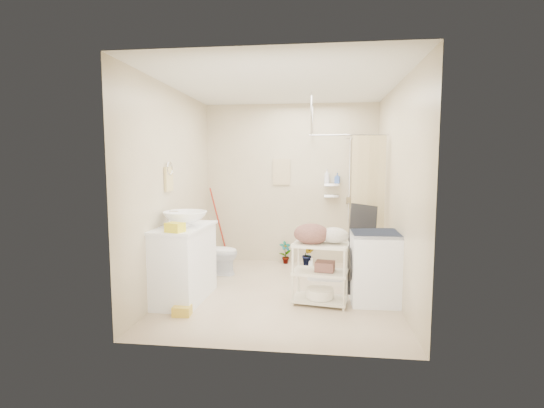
{
  "coord_description": "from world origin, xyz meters",
  "views": [
    {
      "loc": [
        0.46,
        -4.87,
        1.65
      ],
      "look_at": [
        -0.15,
        0.25,
        1.11
      ],
      "focal_mm": 26.0,
      "sensor_mm": 36.0,
      "label": 1
    }
  ],
  "objects_px": {
    "vanity": "(183,263)",
    "washing_machine": "(375,267)",
    "toilet": "(216,252)",
    "laundry_rack": "(320,268)"
  },
  "relations": [
    {
      "from": "laundry_rack",
      "to": "washing_machine",
      "type": "bearing_deg",
      "value": 23.4
    },
    {
      "from": "toilet",
      "to": "washing_machine",
      "type": "relative_size",
      "value": 0.78
    },
    {
      "from": "vanity",
      "to": "washing_machine",
      "type": "height_order",
      "value": "vanity"
    },
    {
      "from": "toilet",
      "to": "washing_machine",
      "type": "xyz_separation_m",
      "value": [
        2.18,
        -0.9,
        0.09
      ]
    },
    {
      "from": "toilet",
      "to": "laundry_rack",
      "type": "height_order",
      "value": "laundry_rack"
    },
    {
      "from": "vanity",
      "to": "laundry_rack",
      "type": "distance_m",
      "value": 1.65
    },
    {
      "from": "toilet",
      "to": "laundry_rack",
      "type": "distance_m",
      "value": 1.87
    },
    {
      "from": "toilet",
      "to": "laundry_rack",
      "type": "relative_size",
      "value": 0.76
    },
    {
      "from": "vanity",
      "to": "washing_machine",
      "type": "bearing_deg",
      "value": 7.96
    },
    {
      "from": "washing_machine",
      "to": "laundry_rack",
      "type": "distance_m",
      "value": 0.67
    }
  ]
}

